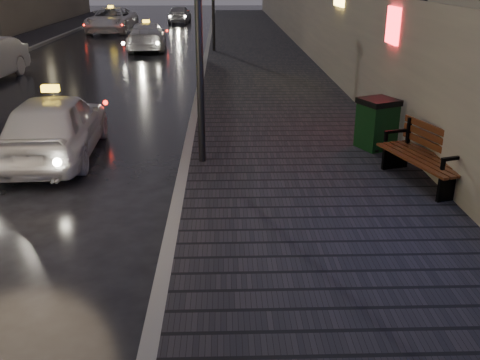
# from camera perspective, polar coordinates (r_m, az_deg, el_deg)

# --- Properties ---
(sidewalk) EXTENTS (4.60, 58.00, 0.15)m
(sidewalk) POSITION_cam_1_polar(r_m,az_deg,el_deg) (25.56, 1.90, 13.20)
(sidewalk) COLOR black
(sidewalk) RESTS_ON ground
(curb) EXTENTS (0.20, 58.00, 0.15)m
(curb) POSITION_cam_1_polar(r_m,az_deg,el_deg) (25.52, -3.63, 13.16)
(curb) COLOR slate
(curb) RESTS_ON ground
(curb_far) EXTENTS (0.20, 58.00, 0.15)m
(curb_far) POSITION_cam_1_polar(r_m,az_deg,el_deg) (27.29, -23.10, 12.08)
(curb_far) COLOR slate
(curb_far) RESTS_ON ground
(bench) EXTENTS (1.23, 2.09, 1.01)m
(bench) POSITION_cam_1_polar(r_m,az_deg,el_deg) (10.13, 19.33, 2.44)
(bench) COLOR black
(bench) RESTS_ON sidewalk
(trash_bin) EXTENTS (0.93, 0.93, 1.08)m
(trash_bin) POSITION_cam_1_polar(r_m,az_deg,el_deg) (11.87, 14.39, 5.89)
(trash_bin) COLOR black
(trash_bin) RESTS_ON sidewalk
(taxi_near) EXTENTS (1.87, 4.24, 1.42)m
(taxi_near) POSITION_cam_1_polar(r_m,az_deg,el_deg) (11.95, -19.12, 5.55)
(taxi_near) COLOR silver
(taxi_near) RESTS_ON ground
(taxi_mid) EXTENTS (2.20, 4.70, 1.33)m
(taxi_mid) POSITION_cam_1_polar(r_m,az_deg,el_deg) (28.06, -9.89, 14.86)
(taxi_mid) COLOR silver
(taxi_mid) RESTS_ON ground
(taxi_far) EXTENTS (2.84, 5.62, 1.52)m
(taxi_far) POSITION_cam_1_polar(r_m,az_deg,el_deg) (36.83, -13.54, 16.26)
(taxi_far) COLOR silver
(taxi_far) RESTS_ON ground
(car_far) EXTENTS (1.68, 3.85, 1.29)m
(car_far) POSITION_cam_1_polar(r_m,az_deg,el_deg) (42.71, -6.47, 17.18)
(car_far) COLOR #9B9BA2
(car_far) RESTS_ON ground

